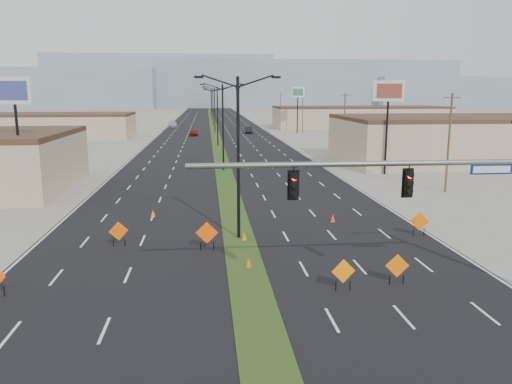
{
  "coord_description": "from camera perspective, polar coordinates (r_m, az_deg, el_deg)",
  "views": [
    {
      "loc": [
        -1.9,
        -18.35,
        9.07
      ],
      "look_at": [
        0.98,
        10.79,
        3.2
      ],
      "focal_mm": 35.0,
      "sensor_mm": 36.0,
      "label": 1
    }
  ],
  "objects": [
    {
      "name": "cone_1",
      "position": [
        31.08,
        -1.38,
        -5.1
      ],
      "size": [
        0.41,
        0.41,
        0.56
      ],
      "primitive_type": "cone",
      "rotation": [
        0.0,
        0.0,
        -0.26
      ],
      "color": "#FF6D05",
      "rests_on": "ground"
    },
    {
      "name": "construction_sign_3",
      "position": [
        23.68,
        9.96,
        -9.03
      ],
      "size": [
        1.15,
        0.16,
        1.53
      ],
      "rotation": [
        0.0,
        0.0,
        0.1
      ],
      "color": "orange",
      "rests_on": "ground"
    },
    {
      "name": "construction_sign_1",
      "position": [
        30.88,
        -15.43,
        -4.43
      ],
      "size": [
        1.08,
        0.47,
        1.53
      ],
      "rotation": [
        0.0,
        0.0,
        0.39
      ],
      "color": "#F15505",
      "rests_on": "ground"
    },
    {
      "name": "streetlight_6",
      "position": [
        198.39,
        -5.17,
        10.23
      ],
      "size": [
        5.15,
        0.24,
        10.02
      ],
      "color": "black",
      "rests_on": "ground"
    },
    {
      "name": "construction_sign_5",
      "position": [
        33.49,
        18.18,
        -3.29
      ],
      "size": [
        1.16,
        0.4,
        1.61
      ],
      "rotation": [
        0.0,
        0.0,
        -0.31
      ],
      "color": "#F06405",
      "rests_on": "ground"
    },
    {
      "name": "ground",
      "position": [
        20.55,
        0.26,
        -14.85
      ],
      "size": [
        600.0,
        600.0,
        0.0
      ],
      "primitive_type": "plane",
      "color": "gray",
      "rests_on": "ground"
    },
    {
      "name": "signal_mast",
      "position": [
        23.27,
        21.18,
        -0.03
      ],
      "size": [
        16.3,
        0.6,
        8.0
      ],
      "color": "slate",
      "rests_on": "ground"
    },
    {
      "name": "building_se_near",
      "position": [
        73.09,
        23.92,
        5.41
      ],
      "size": [
        36.0,
        18.0,
        5.5
      ],
      "primitive_type": "cube",
      "color": "tan",
      "rests_on": "ground"
    },
    {
      "name": "mesa_center",
      "position": [
        321.13,
        1.9,
        12.21
      ],
      "size": [
        220.0,
        50.0,
        28.0
      ],
      "primitive_type": "cube",
      "color": "gray",
      "rests_on": "ground"
    },
    {
      "name": "pole_sign_east_far",
      "position": [
        114.56,
        4.79,
        10.94
      ],
      "size": [
        3.27,
        1.38,
        10.2
      ],
      "rotation": [
        0.0,
        0.0,
        0.32
      ],
      "color": "black",
      "rests_on": "ground"
    },
    {
      "name": "utility_pole_0",
      "position": [
        48.77,
        21.17,
        5.4
      ],
      "size": [
        1.6,
        0.2,
        9.0
      ],
      "color": "#4C3823",
      "rests_on": "ground"
    },
    {
      "name": "car_mid",
      "position": [
        113.53,
        -0.83,
        7.12
      ],
      "size": [
        1.94,
        4.55,
        1.46
      ],
      "primitive_type": "imported",
      "rotation": [
        0.0,
        0.0,
        -0.09
      ],
      "color": "black",
      "rests_on": "ground"
    },
    {
      "name": "mesa_backdrop",
      "position": [
        339.58,
        -10.63,
        12.31
      ],
      "size": [
        140.0,
        50.0,
        32.0
      ],
      "primitive_type": "cube",
      "color": "gray",
      "rests_on": "ground"
    },
    {
      "name": "streetlight_2",
      "position": [
        86.45,
        -4.43,
        8.88
      ],
      "size": [
        5.15,
        0.24,
        10.02
      ],
      "color": "black",
      "rests_on": "ground"
    },
    {
      "name": "car_left",
      "position": [
        107.28,
        -7.14,
        6.74
      ],
      "size": [
        1.98,
        3.93,
        1.29
      ],
      "primitive_type": "imported",
      "rotation": [
        0.0,
        0.0,
        -0.12
      ],
      "color": "maroon",
      "rests_on": "ground"
    },
    {
      "name": "cone_3",
      "position": [
        37.65,
        -11.7,
        -2.42
      ],
      "size": [
        0.42,
        0.42,
        0.54
      ],
      "primitive_type": "cone",
      "rotation": [
        0.0,
        0.0,
        0.37
      ],
      "color": "orange",
      "rests_on": "ground"
    },
    {
      "name": "utility_pole_1",
      "position": [
        81.47,
        10.07,
        8.07
      ],
      "size": [
        1.6,
        0.2,
        9.0
      ],
      "color": "#4C3823",
      "rests_on": "ground"
    },
    {
      "name": "streetlight_5",
      "position": [
        170.4,
        -5.08,
        10.06
      ],
      "size": [
        5.15,
        0.24,
        10.02
      ],
      "color": "black",
      "rests_on": "ground"
    },
    {
      "name": "road_surface",
      "position": [
        118.71,
        -4.74,
        6.91
      ],
      "size": [
        25.0,
        400.0,
        0.02
      ],
      "primitive_type": "cube",
      "color": "black",
      "rests_on": "ground"
    },
    {
      "name": "utility_pole_3",
      "position": [
        150.02,
        2.8,
        9.64
      ],
      "size": [
        1.6,
        0.2,
        9.0
      ],
      "color": "#4C3823",
      "rests_on": "ground"
    },
    {
      "name": "pole_sign_east_near",
      "position": [
        57.53,
        14.89,
        10.38
      ],
      "size": [
        3.21,
        1.72,
        10.34
      ],
      "rotation": [
        0.0,
        0.0,
        -0.43
      ],
      "color": "black",
      "rests_on": "ground"
    },
    {
      "name": "building_se_far",
      "position": [
        134.57,
        11.74,
        8.3
      ],
      "size": [
        44.0,
        16.0,
        5.0
      ],
      "primitive_type": "cube",
      "color": "tan",
      "rests_on": "ground"
    },
    {
      "name": "streetlight_1",
      "position": [
        58.49,
        -3.8,
        7.73
      ],
      "size": [
        5.15,
        0.24,
        10.02
      ],
      "color": "black",
      "rests_on": "ground"
    },
    {
      "name": "construction_sign_2",
      "position": [
        29.11,
        -5.63,
        -4.78
      ],
      "size": [
        1.3,
        0.09,
        1.72
      ],
      "rotation": [
        0.0,
        0.0,
        -0.04
      ],
      "color": "#FC4A05",
      "rests_on": "ground"
    },
    {
      "name": "streetlight_3",
      "position": [
        114.42,
        -4.75,
        9.47
      ],
      "size": [
        5.15,
        0.24,
        10.02
      ],
      "color": "black",
      "rests_on": "ground"
    },
    {
      "name": "streetlight_0",
      "position": [
        30.63,
        -2.04,
        4.48
      ],
      "size": [
        5.15,
        0.24,
        10.02
      ],
      "color": "black",
      "rests_on": "ground"
    },
    {
      "name": "cone_0",
      "position": [
        26.46,
        -0.86,
        -8.07
      ],
      "size": [
        0.44,
        0.44,
        0.56
      ],
      "primitive_type": "cone",
      "rotation": [
        0.0,
        0.0,
        -0.42
      ],
      "color": "#D86704",
      "rests_on": "ground"
    },
    {
      "name": "construction_sign_4",
      "position": [
        24.96,
        15.84,
        -8.23
      ],
      "size": [
        1.15,
        0.11,
        1.53
      ],
      "rotation": [
        0.0,
        0.0,
        -0.06
      ],
      "color": "orange",
      "rests_on": "ground"
    },
    {
      "name": "streetlight_4",
      "position": [
        142.41,
        -4.94,
        9.82
      ],
      "size": [
        5.15,
        0.24,
        10.02
      ],
      "color": "black",
      "rests_on": "ground"
    },
    {
      "name": "building_sw_far",
      "position": [
        107.86,
        -22.0,
        6.89
      ],
      "size": [
        30.0,
        14.0,
        4.5
      ],
      "primitive_type": "cube",
      "color": "tan",
      "rests_on": "ground"
    },
    {
      "name": "car_far",
      "position": [
        133.59,
        -9.53,
        7.62
      ],
      "size": [
        2.45,
        5.53,
        1.58
      ],
      "primitive_type": "imported",
      "rotation": [
        0.0,
        0.0,
        0.04
      ],
      "color": "#B7BCC1",
      "rests_on": "ground"
    },
    {
      "name": "pole_sign_west",
      "position": [
        46.86,
        -25.89,
        9.51
      ],
      "size": [
        3.32,
        1.33,
        10.34
      ],
      "rotation": [
        0.0,
        0.0,
        -0.3
      ],
      "color": "black",
      "rests_on": "ground"
    },
    {
      "name": "median_strip",
      "position": [
        118.71,
        -4.74,
        6.91
      ],
      "size": [
        2.0,
        400.0,
        0.04
      ],
      "primitive_type": "cube",
      "color": "#2A3F16",
      "rests_on": "ground"
    },
    {
      "name": "cone_2",
      "position": [
        35.84,
        8.77,
        -2.99
      ],
      "size": [
        0.45,
        0.45,
        0.57
      ],
      "primitive_type": "cone",
      "rotation": [
        0.0,
        0.0,
        0.4
      ],
      "color": "#F34605",
      "rests_on": "ground"
    },
    {
      "name": "utility_pole_2",
      "position": [
        115.53,
        5.36,
        9.1
      ],
      "size": [
        1.6,
        0.2,
        9.0
      ],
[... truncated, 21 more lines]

